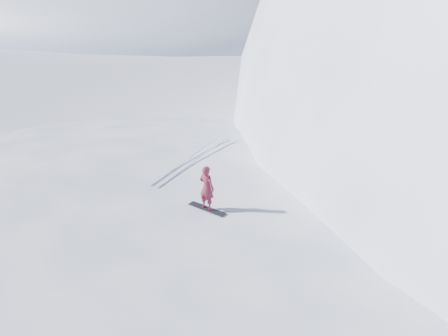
# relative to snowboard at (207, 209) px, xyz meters

# --- Properties ---
(ground) EXTENTS (400.00, 400.00, 0.00)m
(ground) POSITION_rel_snowboard_xyz_m (-1.44, -2.15, -2.41)
(ground) COLOR white
(ground) RESTS_ON ground
(near_ridge) EXTENTS (36.00, 28.00, 4.80)m
(near_ridge) POSITION_rel_snowboard_xyz_m (-0.44, 0.85, -2.41)
(near_ridge) COLOR white
(near_ridge) RESTS_ON ground
(far_ridge_a) EXTENTS (120.00, 70.00, 28.00)m
(far_ridge_a) POSITION_rel_snowboard_xyz_m (-71.44, 57.85, -2.41)
(far_ridge_a) COLOR white
(far_ridge_a) RESTS_ON ground
(far_ridge_c) EXTENTS (140.00, 90.00, 36.00)m
(far_ridge_c) POSITION_rel_snowboard_xyz_m (-41.44, 107.85, -2.41)
(far_ridge_c) COLOR white
(far_ridge_c) RESTS_ON ground
(wind_bumps) EXTENTS (16.00, 14.40, 1.00)m
(wind_bumps) POSITION_rel_snowboard_xyz_m (-2.00, -0.03, -2.41)
(wind_bumps) COLOR white
(wind_bumps) RESTS_ON ground
(snowboard) EXTENTS (1.43, 0.34, 0.02)m
(snowboard) POSITION_rel_snowboard_xyz_m (0.00, 0.00, 0.00)
(snowboard) COLOR black
(snowboard) RESTS_ON near_ridge
(snowboarder) EXTENTS (0.57, 0.39, 1.51)m
(snowboarder) POSITION_rel_snowboard_xyz_m (0.00, 0.00, 0.77)
(snowboarder) COLOR maroon
(snowboarder) RESTS_ON snowboard
(vapor_plume) EXTENTS (9.03, 7.23, 6.32)m
(vapor_plume) POSITION_rel_snowboard_xyz_m (-67.02, 37.27, -2.41)
(vapor_plume) COLOR white
(vapor_plume) RESTS_ON ground
(board_tracks) EXTENTS (1.28, 5.95, 0.04)m
(board_tracks) POSITION_rel_snowboard_xyz_m (-3.00, 3.24, 0.01)
(board_tracks) COLOR silver
(board_tracks) RESTS_ON ground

